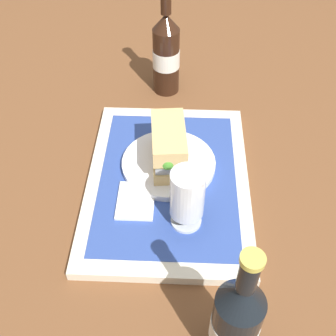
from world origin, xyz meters
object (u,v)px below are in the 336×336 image
Objects in this scene: beer_glass at (187,198)px; beer_bottle at (235,324)px; second_bottle at (166,53)px; plate at (168,164)px; sandwich at (168,147)px.

beer_bottle is at bearing 16.15° from beer_glass.
beer_bottle is (0.22, 0.06, 0.02)m from beer_glass.
second_bottle reaches higher than beer_glass.
plate is 0.38m from beer_bottle.
sandwich is 0.37m from beer_bottle.
plate is at bearing 3.29° from second_bottle.
beer_glass is 0.47× the size of second_bottle.
second_bottle is (-0.43, -0.06, 0.02)m from beer_glass.
plate is at bearing -164.10° from beer_bottle.
beer_bottle and second_bottle have the same top height.
sandwich is 0.14m from beer_glass.
sandwich is (0.00, 0.00, 0.05)m from plate.
second_bottle is at bearing -172.70° from beer_glass.
beer_glass is 0.47× the size of beer_bottle.
second_bottle is (-0.29, -0.02, 0.08)m from plate.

